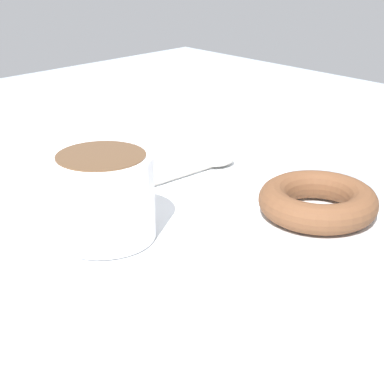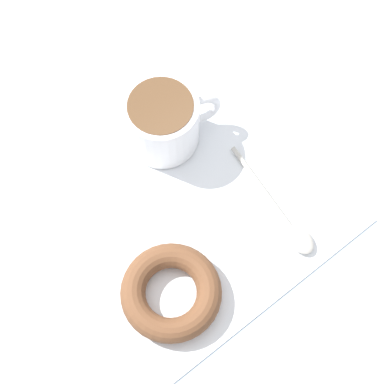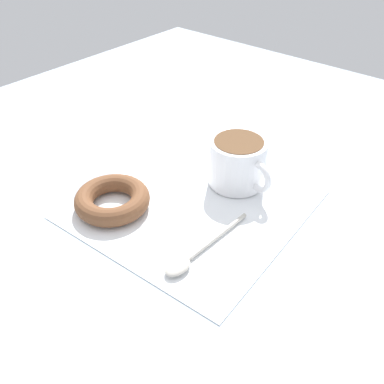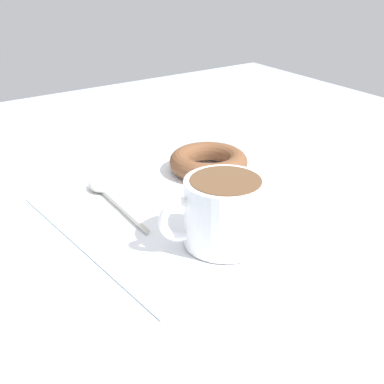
% 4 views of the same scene
% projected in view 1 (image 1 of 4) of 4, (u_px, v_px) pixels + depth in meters
% --- Properties ---
extents(ground_plane, '(1.20, 1.20, 0.02)m').
position_uv_depth(ground_plane, '(160.00, 228.00, 0.57)').
color(ground_plane, '#99A8B7').
extents(napkin, '(0.30, 0.30, 0.00)m').
position_uv_depth(napkin, '(192.00, 214.00, 0.57)').
color(napkin, white).
rests_on(napkin, ground_plane).
extents(coffee_cup, '(0.08, 0.11, 0.07)m').
position_uv_depth(coffee_cup, '(102.00, 194.00, 0.51)').
color(coffee_cup, white).
rests_on(coffee_cup, napkin).
extents(donut, '(0.10, 0.10, 0.03)m').
position_uv_depth(donut, '(318.00, 201.00, 0.56)').
color(donut, brown).
rests_on(donut, napkin).
extents(spoon, '(0.15, 0.03, 0.01)m').
position_uv_depth(spoon, '(204.00, 166.00, 0.67)').
color(spoon, '#B7B2A8').
rests_on(spoon, napkin).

